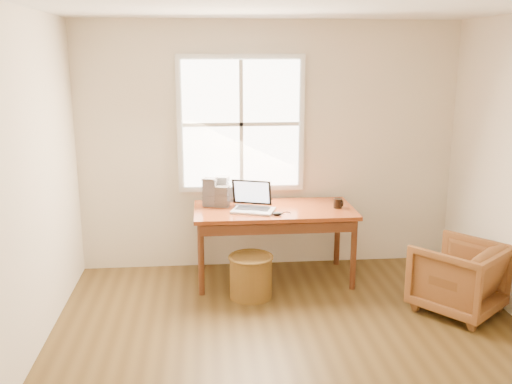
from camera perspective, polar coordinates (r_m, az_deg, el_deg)
The scene contains 11 objects.
room_shell at distance 4.01m, azimuth 4.48°, elevation 0.00°, with size 4.04×4.54×2.64m.
desk at distance 5.73m, azimuth 1.82°, elevation -1.83°, with size 1.60×0.80×0.04m, color brown.
armchair at distance 5.45m, azimuth 19.60°, elevation -8.03°, with size 0.68×0.70×0.64m, color brown.
wicker_stool at distance 5.46m, azimuth -0.52°, elevation -8.49°, with size 0.40×0.40×0.40m, color brown.
laptop at distance 5.56m, azimuth -0.28°, elevation -0.38°, with size 0.42×0.45×0.32m, color #AEB0B5, non-canonical shape.
mouse at distance 5.47m, azimuth 2.11°, elevation -2.19°, with size 0.10×0.06×0.03m, color black.
coffee_mug at distance 5.78m, azimuth 8.17°, elevation -1.13°, with size 0.09×0.09×0.10m, color black.
cd_stack_a at distance 5.91m, azimuth -3.46°, elevation 0.23°, with size 0.14×0.12×0.28m, color #B3B6BF.
cd_stack_b at distance 5.77m, azimuth -3.39°, elevation -0.46°, with size 0.13×0.12×0.21m, color #25252A.
cd_stack_c at distance 5.80m, azimuth -4.67°, elevation 0.02°, with size 0.13×0.11×0.29m, color gray.
cd_stack_d at distance 5.99m, azimuth -2.22°, elevation -0.12°, with size 0.13×0.11×0.16m, color silver.
Camera 1 is at (-0.69, -3.67, 2.27)m, focal length 40.00 mm.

